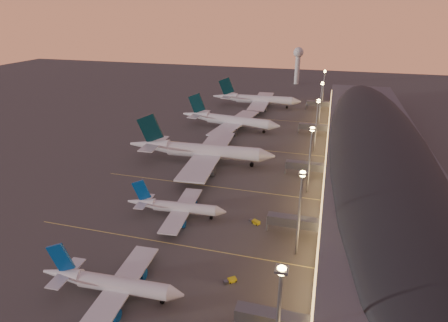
% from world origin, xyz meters
% --- Properties ---
extents(ground, '(700.00, 700.00, 0.00)m').
position_xyz_m(ground, '(0.00, 0.00, 0.00)').
color(ground, '#43403E').
extents(airliner_narrow_south, '(36.78, 32.87, 13.14)m').
position_xyz_m(airliner_narrow_south, '(-5.07, -28.73, 3.40)').
color(airliner_narrow_south, silver).
rests_on(airliner_narrow_south, ground).
extents(airliner_narrow_north, '(34.37, 30.79, 12.27)m').
position_xyz_m(airliner_narrow_north, '(-4.74, 10.51, 3.17)').
color(airliner_narrow_north, silver).
rests_on(airliner_narrow_north, ground).
extents(airliner_wide_near, '(67.04, 61.17, 21.45)m').
position_xyz_m(airliner_wide_near, '(-12.35, 57.15, 5.52)').
color(airliner_wide_near, silver).
rests_on(airliner_wide_near, ground).
extents(airliner_wide_mid, '(59.90, 55.03, 19.17)m').
position_xyz_m(airliner_wide_mid, '(-13.08, 109.74, 4.94)').
color(airliner_wide_mid, silver).
rests_on(airliner_wide_mid, ground).
extents(airliner_wide_far, '(62.18, 56.58, 19.91)m').
position_xyz_m(airliner_wide_far, '(-8.52, 165.22, 5.13)').
color(airliner_wide_far, silver).
rests_on(airliner_wide_far, ground).
extents(terminal_building, '(56.35, 255.00, 17.46)m').
position_xyz_m(terminal_building, '(61.84, 72.47, 8.78)').
color(terminal_building, '#515156').
rests_on(terminal_building, ground).
extents(light_masts, '(2.20, 217.20, 25.90)m').
position_xyz_m(light_masts, '(36.00, 65.00, 17.55)').
color(light_masts, gray).
rests_on(light_masts, ground).
extents(radar_tower, '(9.00, 9.00, 32.50)m').
position_xyz_m(radar_tower, '(10.00, 260.00, 21.87)').
color(radar_tower, silver).
rests_on(radar_tower, ground).
extents(lane_markings, '(90.00, 180.36, 0.00)m').
position_xyz_m(lane_markings, '(0.00, 40.00, 0.01)').
color(lane_markings, '#D8C659').
rests_on(lane_markings, ground).
extents(baggage_tug_c, '(3.92, 3.04, 1.10)m').
position_xyz_m(baggage_tug_c, '(21.49, 12.96, 0.50)').
color(baggage_tug_c, gold).
rests_on(baggage_tug_c, ground).
extents(baggage_tug_d, '(3.38, 3.07, 0.99)m').
position_xyz_m(baggage_tug_d, '(21.19, -16.34, 0.45)').
color(baggage_tug_d, gold).
rests_on(baggage_tug_d, ground).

